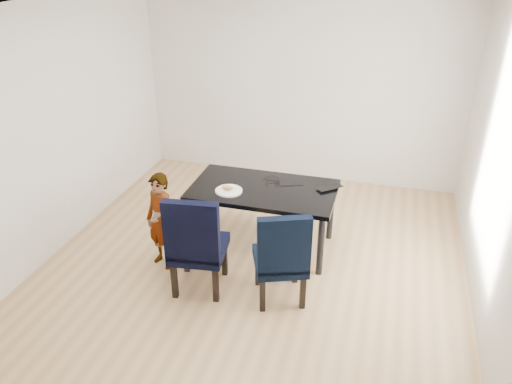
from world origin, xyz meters
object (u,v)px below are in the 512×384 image
(chair_left, at_px, (199,240))
(plate, at_px, (229,191))
(laptop, at_px, (328,186))
(chair_right, at_px, (280,253))
(child, at_px, (161,221))
(dining_table, at_px, (263,217))

(chair_left, distance_m, plate, 0.75)
(laptop, bearing_deg, chair_right, 33.70)
(chair_left, distance_m, laptop, 1.58)
(chair_left, distance_m, chair_right, 0.82)
(child, height_order, laptop, child)
(chair_right, height_order, plate, chair_right)
(child, distance_m, plate, 0.79)
(chair_left, relative_size, chair_right, 1.07)
(dining_table, relative_size, plate, 5.38)
(chair_left, xyz_separation_m, child, (-0.52, 0.25, -0.01))
(plate, bearing_deg, child, -142.00)
(plate, relative_size, laptop, 1.00)
(chair_left, distance_m, child, 0.58)
(chair_right, xyz_separation_m, laptop, (0.28, 1.05, 0.25))
(chair_right, distance_m, plate, 1.02)
(chair_right, height_order, child, child)
(dining_table, distance_m, plate, 0.54)
(dining_table, relative_size, chair_right, 1.56)
(chair_right, xyz_separation_m, child, (-1.34, 0.19, 0.03))
(child, xyz_separation_m, laptop, (1.62, 0.86, 0.22))
(chair_left, xyz_separation_m, plate, (0.08, 0.72, 0.21))
(chair_left, xyz_separation_m, laptop, (1.10, 1.11, 0.21))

